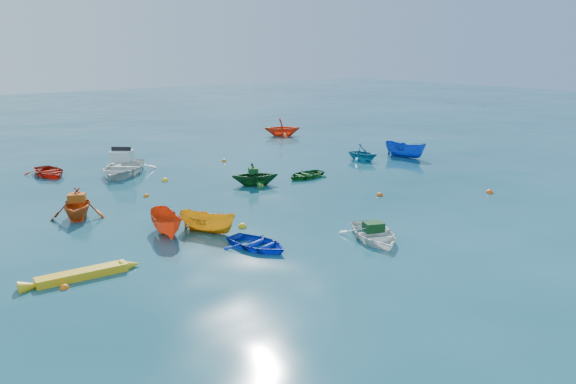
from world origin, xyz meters
TOP-DOWN VIEW (x-y plane):
  - ground at (0.00, 0.00)m, footprint 160.00×160.00m
  - dinghy_blue_sw at (-5.14, 0.27)m, footprint 2.45×3.00m
  - dinghy_white_near at (-0.94, -1.78)m, footprint 3.28×3.75m
  - dinghy_orange_w at (-9.23, 8.42)m, footprint 3.32×3.50m
  - sampan_yellow_mid at (-5.66, 3.10)m, footprint 2.11×2.75m
  - dinghy_green_e at (3.79, 8.23)m, footprint 2.72×2.08m
  - dinghy_cyan_se at (9.99, 9.83)m, footprint 2.41×2.66m
  - sampan_orange_n at (-7.10, 3.90)m, footprint 1.64×2.93m
  - dinghy_green_n at (0.43, 8.50)m, footprint 3.24×3.08m
  - sampan_blue_far at (13.10, 8.76)m, footprint 1.69×3.26m
  - dinghy_red_far at (-7.88, 17.91)m, footprint 2.37×3.23m
  - dinghy_orange_far at (12.12, 21.42)m, footprint 3.91×3.78m
  - kayak_yellow at (-11.33, 1.50)m, footprint 3.64×0.80m
  - motorboat_white at (-4.25, 15.66)m, footprint 5.50×5.67m
  - tarp_green_a at (-0.90, -1.69)m, footprint 0.92×0.82m
  - tarp_orange_a at (-9.21, 8.46)m, footprint 0.91×0.83m
  - tarp_green_b at (0.34, 8.54)m, footprint 0.72×0.78m
  - buoy_or_a at (-12.06, 1.02)m, footprint 0.29×0.29m
  - buoy_ye_a at (-4.20, 2.74)m, footprint 0.37×0.37m
  - buoy_or_b at (9.15, -0.39)m, footprint 0.37×0.37m
  - buoy_ye_b at (-12.07, 1.86)m, footprint 0.33×0.33m
  - buoy_or_c at (-5.33, 9.92)m, footprint 0.29×0.29m
  - buoy_ye_c at (0.57, 8.19)m, footprint 0.34×0.34m
  - buoy_or_d at (4.19, 2.73)m, footprint 0.33×0.33m
  - buoy_ye_d at (-3.08, 12.44)m, footprint 0.38×0.38m
  - buoy_or_e at (2.49, 15.15)m, footprint 0.31×0.31m
  - buoy_ye_e at (10.11, 9.48)m, footprint 0.34×0.34m

SIDE VIEW (x-z plane):
  - ground at x=0.00m, z-range 0.00..0.00m
  - dinghy_blue_sw at x=-5.14m, z-range -0.27..0.27m
  - dinghy_white_near at x=-0.94m, z-range -0.32..0.32m
  - dinghy_orange_w at x=-9.23m, z-range -0.72..0.72m
  - sampan_yellow_mid at x=-5.66m, z-range -0.50..0.50m
  - dinghy_green_e at x=3.79m, z-range -0.26..0.26m
  - dinghy_cyan_se at x=9.99m, z-range -0.60..0.60m
  - sampan_orange_n at x=-7.10m, z-range -0.54..0.54m
  - dinghy_green_n at x=0.43m, z-range -0.67..0.67m
  - sampan_blue_far at x=13.10m, z-range -0.60..0.60m
  - dinghy_red_far at x=-7.88m, z-range -0.33..0.33m
  - dinghy_orange_far at x=12.12m, z-range -0.79..0.79m
  - kayak_yellow at x=-11.33m, z-range -0.18..0.18m
  - motorboat_white at x=-4.25m, z-range -0.78..0.78m
  - buoy_or_a at x=-12.06m, z-range -0.14..0.14m
  - buoy_ye_a at x=-4.20m, z-range -0.19..0.19m
  - buoy_or_b at x=9.15m, z-range -0.18..0.18m
  - buoy_ye_b at x=-12.07m, z-range -0.17..0.17m
  - buoy_or_c at x=-5.33m, z-range -0.15..0.15m
  - buoy_ye_c at x=0.57m, z-range -0.17..0.17m
  - buoy_or_d at x=4.19m, z-range -0.17..0.17m
  - buoy_ye_d at x=-3.08m, z-range -0.19..0.19m
  - buoy_or_e at x=2.49m, z-range -0.15..0.15m
  - buoy_ye_e at x=10.11m, z-range -0.17..0.17m
  - tarp_green_a at x=-0.90m, z-range 0.32..0.69m
  - tarp_green_b at x=0.34m, z-range 0.67..0.97m
  - tarp_orange_a at x=-9.21m, z-range 0.72..1.08m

